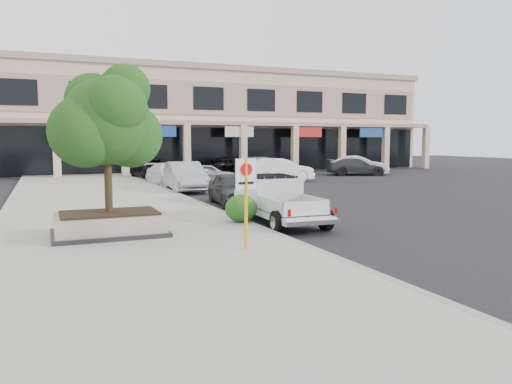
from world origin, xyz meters
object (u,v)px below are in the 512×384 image
Objects in this scene: planter at (110,224)px; curb_car_c at (169,175)px; lot_car_b at (278,170)px; lot_car_d at (231,165)px; lot_car_a at (208,174)px; lot_car_f at (359,165)px; pickup_truck at (280,200)px; planter_tree at (111,122)px; curb_car_a at (233,189)px; lot_car_e at (262,165)px; curb_car_b at (185,177)px; lot_car_c at (357,167)px; no_parking_sign at (246,191)px; curb_car_d at (157,169)px.

curb_car_c reaches higher than planter.
planter is 20.44m from lot_car_b.
lot_car_a is at bearing 131.79° from lot_car_d.
lot_car_d is at bearing 85.47° from lot_car_f.
lot_car_f is (9.08, -5.99, 0.08)m from lot_car_d.
curb_car_c is (-0.26, 15.81, -0.12)m from pickup_truck.
planter_tree is at bearing -115.35° from curb_car_c.
curb_car_a is 0.84× the size of lot_car_d.
curb_car_c is 1.02× the size of lot_car_e.
lot_car_f is (22.23, 19.85, 0.32)m from planter.
lot_car_a is (8.16, 16.49, 0.20)m from planter.
curb_car_b is 1.01× the size of lot_car_b.
lot_car_c is (16.29, 6.90, -0.12)m from curb_car_b.
pickup_truck reaches higher than lot_car_f.
lot_car_e is (6.99, 7.09, 0.13)m from lot_car_a.
no_parking_sign is 16.24m from curb_car_b.
curb_car_c is at bearing 94.85° from curb_car_b.
lot_car_c is at bearing 150.83° from lot_car_f.
lot_car_b reaches higher than lot_car_e.
lot_car_e is (9.34, 22.94, -0.02)m from pickup_truck.
planter_tree is 0.83× the size of curb_car_c.
no_parking_sign is 0.48× the size of lot_car_f.
no_parking_sign is at bearing -95.52° from curb_car_b.
curb_car_c is at bearing 93.49° from pickup_truck.
lot_car_a is 0.82× the size of lot_car_c.
curb_car_c is 0.94× the size of lot_car_d.
planter_tree reaches higher than pickup_truck.
planter is 29.00m from lot_car_d.
pickup_truck is at bearing 147.04° from lot_car_b.
curb_car_d is at bearing 95.50° from lot_car_e.
no_parking_sign is at bearing -102.87° from curb_car_a.
lot_car_c is 1.03× the size of lot_car_e.
lot_car_c is at bearing -63.49° from lot_car_a.
curb_car_a is 0.89× the size of lot_car_f.
curb_car_a is 21.03m from lot_car_d.
curb_car_a is 10.65m from lot_car_a.
curb_car_d is 1.11× the size of lot_car_b.
curb_car_c is at bearing 121.64° from lot_car_c.
pickup_truck reaches higher than curb_car_c.
curb_car_b is 14.43m from lot_car_e.
lot_car_e is at bearing 57.34° from planter_tree.
curb_car_b is at bearing 130.44° from lot_car_e.
curb_car_c is at bearing 71.62° from planter_tree.
curb_car_d is at bearing 39.74° from lot_car_a.
lot_car_b is 1.03× the size of lot_car_c.
planter is 5.85m from pickup_truck.
curb_car_a is (6.07, 6.04, 0.25)m from planter.
lot_car_c is at bearing 4.07° from curb_car_c.
pickup_truck is 15.82m from curb_car_c.
curb_car_a is (0.27, 5.40, -0.09)m from pickup_truck.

